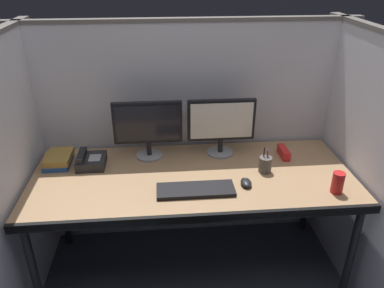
# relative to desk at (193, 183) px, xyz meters

# --- Properties ---
(cubicle_partition_rear) EXTENTS (2.21, 0.06, 1.57)m
(cubicle_partition_rear) POSITION_rel_desk_xyz_m (0.00, 0.46, 0.10)
(cubicle_partition_rear) COLOR silver
(cubicle_partition_rear) RESTS_ON ground
(cubicle_partition_left) EXTENTS (0.06, 1.41, 1.57)m
(cubicle_partition_left) POSITION_rel_desk_xyz_m (-0.99, -0.09, 0.10)
(cubicle_partition_left) COLOR silver
(cubicle_partition_left) RESTS_ON ground
(cubicle_partition_right) EXTENTS (0.06, 1.41, 1.57)m
(cubicle_partition_right) POSITION_rel_desk_xyz_m (0.99, -0.09, 0.10)
(cubicle_partition_right) COLOR silver
(cubicle_partition_right) RESTS_ON ground
(desk) EXTENTS (1.90, 0.80, 0.74)m
(desk) POSITION_rel_desk_xyz_m (0.00, 0.00, 0.00)
(desk) COLOR #997551
(desk) RESTS_ON ground
(monitor_left) EXTENTS (0.43, 0.17, 0.37)m
(monitor_left) POSITION_rel_desk_xyz_m (-0.26, 0.27, 0.27)
(monitor_left) COLOR gray
(monitor_left) RESTS_ON desk
(monitor_right) EXTENTS (0.43, 0.17, 0.37)m
(monitor_right) POSITION_rel_desk_xyz_m (0.20, 0.27, 0.27)
(monitor_right) COLOR gray
(monitor_right) RESTS_ON desk
(keyboard_main) EXTENTS (0.43, 0.15, 0.02)m
(keyboard_main) POSITION_rel_desk_xyz_m (-0.00, -0.17, 0.06)
(keyboard_main) COLOR black
(keyboard_main) RESTS_ON desk
(computer_mouse) EXTENTS (0.06, 0.10, 0.04)m
(computer_mouse) POSITION_rel_desk_xyz_m (0.29, -0.13, 0.07)
(computer_mouse) COLOR black
(computer_mouse) RESTS_ON desk
(red_stapler) EXTENTS (0.04, 0.15, 0.06)m
(red_stapler) POSITION_rel_desk_xyz_m (0.61, 0.19, 0.08)
(red_stapler) COLOR red
(red_stapler) RESTS_ON desk
(pen_cup) EXTENTS (0.08, 0.08, 0.16)m
(pen_cup) POSITION_rel_desk_xyz_m (0.44, 0.01, 0.10)
(pen_cup) COLOR #4C4742
(pen_cup) RESTS_ON desk
(book_stack) EXTENTS (0.16, 0.21, 0.07)m
(book_stack) POSITION_rel_desk_xyz_m (-0.82, 0.21, 0.08)
(book_stack) COLOR #1E478C
(book_stack) RESTS_ON desk
(soda_can) EXTENTS (0.07, 0.07, 0.12)m
(soda_can) POSITION_rel_desk_xyz_m (0.77, -0.24, 0.11)
(soda_can) COLOR red
(soda_can) RESTS_ON desk
(desk_phone) EXTENTS (0.17, 0.19, 0.09)m
(desk_phone) POSITION_rel_desk_xyz_m (-0.62, 0.18, 0.08)
(desk_phone) COLOR black
(desk_phone) RESTS_ON desk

